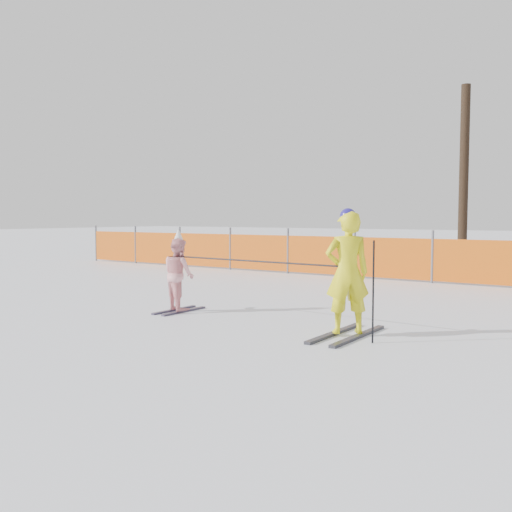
{
  "coord_description": "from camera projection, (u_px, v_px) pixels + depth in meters",
  "views": [
    {
      "loc": [
        4.73,
        -6.33,
        1.58
      ],
      "look_at": [
        0.0,
        0.5,
        1.0
      ],
      "focal_mm": 40.0,
      "sensor_mm": 36.0,
      "label": 1
    }
  ],
  "objects": [
    {
      "name": "adult",
      "position": [
        347.0,
        273.0,
        7.47
      ],
      "size": [
        0.69,
        1.52,
        1.69
      ],
      "color": "black",
      "rests_on": "ground"
    },
    {
      "name": "ground",
      "position": [
        236.0,
        329.0,
        7.99
      ],
      "size": [
        120.0,
        120.0,
        0.0
      ],
      "primitive_type": "plane",
      "color": "white",
      "rests_on": "ground"
    },
    {
      "name": "ski_poles",
      "position": [
        286.0,
        269.0,
        8.02
      ],
      "size": [
        3.48,
        0.41,
        1.28
      ],
      "color": "black",
      "rests_on": "ground"
    },
    {
      "name": "safety_fence",
      "position": [
        281.0,
        253.0,
        15.85
      ],
      "size": [
        15.74,
        0.06,
        1.25
      ],
      "color": "#595960",
      "rests_on": "ground"
    },
    {
      "name": "child",
      "position": [
        179.0,
        274.0,
        9.43
      ],
      "size": [
        0.71,
        1.01,
        1.38
      ],
      "color": "black",
      "rests_on": "ground"
    }
  ]
}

